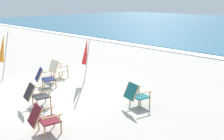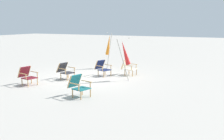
{
  "view_description": "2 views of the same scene",
  "coord_description": "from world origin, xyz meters",
  "views": [
    {
      "loc": [
        7.88,
        -4.67,
        3.33
      ],
      "look_at": [
        1.13,
        2.13,
        0.74
      ],
      "focal_mm": 42.0,
      "sensor_mm": 36.0,
      "label": 1
    },
    {
      "loc": [
        10.62,
        6.58,
        2.64
      ],
      "look_at": [
        0.51,
        1.56,
        0.6
      ],
      "focal_mm": 42.0,
      "sensor_mm": 36.0,
      "label": 2
    }
  ],
  "objects": [
    {
      "name": "surf_band",
      "position": [
        0.0,
        10.41,
        0.03
      ],
      "size": [
        80.0,
        1.1,
        0.06
      ],
      "primitive_type": "cube",
      "color": "white",
      "rests_on": "ground"
    },
    {
      "name": "beach_chair_back_left",
      "position": [
        2.37,
        -1.59,
        0.43
      ],
      "size": [
        0.71,
        0.84,
        0.79
      ],
      "color": "maroon",
      "rests_on": "ground"
    },
    {
      "name": "beach_chair_far_center",
      "position": [
        -1.55,
        1.47,
        0.43
      ],
      "size": [
        0.63,
        0.72,
        0.81
      ],
      "color": "beige",
      "rests_on": "ground"
    },
    {
      "name": "umbrella_furled_orange",
      "position": [
        -2.81,
        -0.3,
        1.37
      ],
      "size": [
        0.37,
        0.53,
        2.09
      ],
      "color": "#B7B2A8",
      "rests_on": "ground"
    },
    {
      "name": "beach_chair_front_left",
      "position": [
        -0.81,
        0.37,
        0.42
      ],
      "size": [
        0.8,
        0.89,
        0.79
      ],
      "color": "#19234C",
      "rests_on": "ground"
    },
    {
      "name": "beach_chair_back_right",
      "position": [
        0.68,
        -0.84,
        0.42
      ],
      "size": [
        0.71,
        0.85,
        0.78
      ],
      "color": "#28282D",
      "rests_on": "ground"
    },
    {
      "name": "umbrella_furled_red",
      "position": [
        -0.11,
        1.9,
        1.3
      ],
      "size": [
        0.85,
        0.42,
        1.99
      ],
      "color": "#B7B2A8",
      "rests_on": "ground"
    },
    {
      "name": "beach_chair_front_right",
      "position": [
        2.93,
        1.41,
        0.43
      ],
      "size": [
        0.73,
        0.84,
        0.8
      ],
      "color": "#196066",
      "rests_on": "ground"
    },
    {
      "name": "ground_plane",
      "position": [
        0.0,
        0.0,
        0.0
      ],
      "size": [
        80.0,
        80.0,
        0.0
      ],
      "primitive_type": "plane",
      "color": "#B2AAA0"
    }
  ]
}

